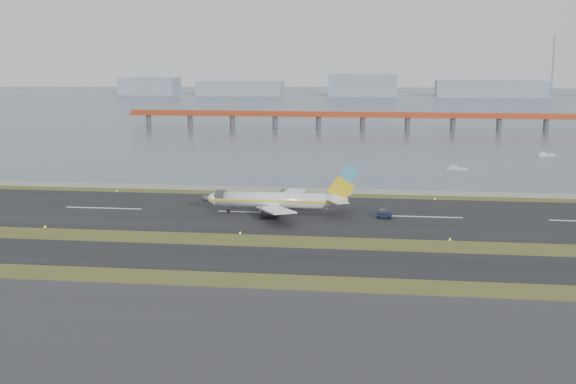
{
  "coord_description": "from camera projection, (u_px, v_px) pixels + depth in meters",
  "views": [
    {
      "loc": [
        30.05,
        -143.17,
        37.59
      ],
      "look_at": [
        8.68,
        22.0,
        6.9
      ],
      "focal_mm": 45.0,
      "sensor_mm": 36.0,
      "label": 1
    }
  ],
  "objects": [
    {
      "name": "workboat_near",
      "position": [
        457.0,
        169.0,
        248.14
      ],
      "size": [
        7.54,
        4.68,
        1.75
      ],
      "rotation": [
        0.0,
        0.0,
        -0.36
      ],
      "color": "silver",
      "rests_on": "ground"
    },
    {
      "name": "far_shoreline",
      "position": [
        366.0,
        90.0,
        752.12
      ],
      "size": [
        1400.0,
        80.0,
        60.5
      ],
      "color": "#8A96A4",
      "rests_on": "ground"
    },
    {
      "name": "taxiway_strip",
      "position": [
        221.0,
        258.0,
        138.53
      ],
      "size": [
        1000.0,
        18.0,
        0.1
      ],
      "primitive_type": "cube",
      "color": "black",
      "rests_on": "ground"
    },
    {
      "name": "bay_water",
      "position": [
        345.0,
        105.0,
        598.88
      ],
      "size": [
        1400.0,
        800.0,
        1.3
      ],
      "primitive_type": "cube",
      "color": "#435060",
      "rests_on": "ground"
    },
    {
      "name": "pushback_tug",
      "position": [
        384.0,
        214.0,
        172.57
      ],
      "size": [
        3.72,
        2.5,
        2.22
      ],
      "rotation": [
        0.0,
        0.0,
        -0.15
      ],
      "color": "black",
      "rests_on": "ground"
    },
    {
      "name": "workboat_far",
      "position": [
        545.0,
        155.0,
        283.99
      ],
      "size": [
        7.59,
        4.79,
        1.76
      ],
      "rotation": [
        0.0,
        0.0,
        0.38
      ],
      "color": "silver",
      "rests_on": "ground"
    },
    {
      "name": "seawall",
      "position": [
        275.0,
        189.0,
        208.67
      ],
      "size": [
        1000.0,
        2.5,
        1.0
      ],
      "primitive_type": "cube",
      "color": "gray",
      "rests_on": "ground"
    },
    {
      "name": "apron_strip",
      "position": [
        150.0,
        344.0,
        96.59
      ],
      "size": [
        1000.0,
        50.0,
        0.1
      ],
      "primitive_type": "cube",
      "color": "#323234",
      "rests_on": "ground"
    },
    {
      "name": "red_pier",
      "position": [
        363.0,
        116.0,
        390.22
      ],
      "size": [
        260.0,
        5.0,
        10.2
      ],
      "color": "#AE3F1D",
      "rests_on": "ground"
    },
    {
      "name": "ground",
      "position": [
        233.0,
        243.0,
        150.24
      ],
      "size": [
        1000.0,
        1000.0,
        0.0
      ],
      "primitive_type": "plane",
      "color": "#364518",
      "rests_on": "ground"
    },
    {
      "name": "runway_strip",
      "position": [
        258.0,
        212.0,
        179.49
      ],
      "size": [
        1000.0,
        45.0,
        0.1
      ],
      "primitive_type": "cube",
      "color": "black",
      "rests_on": "ground"
    },
    {
      "name": "airliner",
      "position": [
        278.0,
        200.0,
        177.5
      ],
      "size": [
        38.52,
        32.89,
        12.8
      ],
      "color": "white",
      "rests_on": "ground"
    }
  ]
}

